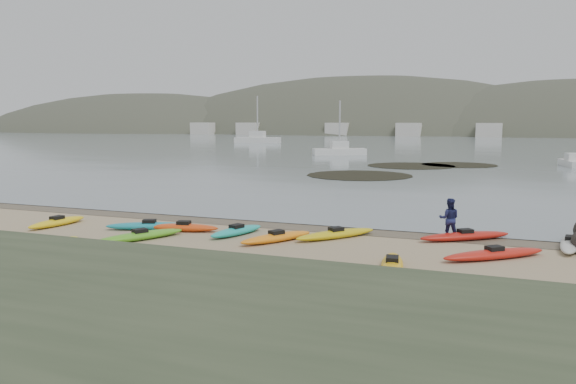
% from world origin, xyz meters
% --- Properties ---
extents(ground, '(600.00, 600.00, 0.00)m').
position_xyz_m(ground, '(0.00, 0.00, 0.00)').
color(ground, tan).
rests_on(ground, ground).
extents(wet_sand, '(60.00, 60.00, 0.00)m').
position_xyz_m(wet_sand, '(0.00, -0.30, 0.00)').
color(wet_sand, brown).
rests_on(wet_sand, ground).
extents(water, '(1200.00, 1200.00, 0.00)m').
position_xyz_m(water, '(0.00, 300.00, 0.01)').
color(water, slate).
rests_on(water, ground).
extents(kayaks, '(22.61, 10.87, 0.34)m').
position_xyz_m(kayaks, '(1.10, -3.71, 0.17)').
color(kayaks, '#DD4513').
rests_on(kayaks, ground).
extents(person_east, '(0.88, 0.73, 1.68)m').
position_xyz_m(person_east, '(7.32, -0.80, 0.84)').
color(person_east, '#1B2050').
rests_on(person_east, ground).
extents(kelp_mats, '(15.77, 23.54, 0.04)m').
position_xyz_m(kelp_mats, '(0.54, 31.87, 0.03)').
color(kelp_mats, black).
rests_on(kelp_mats, water).
extents(moored_boats, '(88.13, 85.51, 1.35)m').
position_xyz_m(moored_boats, '(-1.34, 81.72, 0.58)').
color(moored_boats, silver).
rests_on(moored_boats, ground).
extents(far_town, '(199.00, 5.00, 4.00)m').
position_xyz_m(far_town, '(6.00, 145.00, 2.00)').
color(far_town, beige).
rests_on(far_town, ground).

